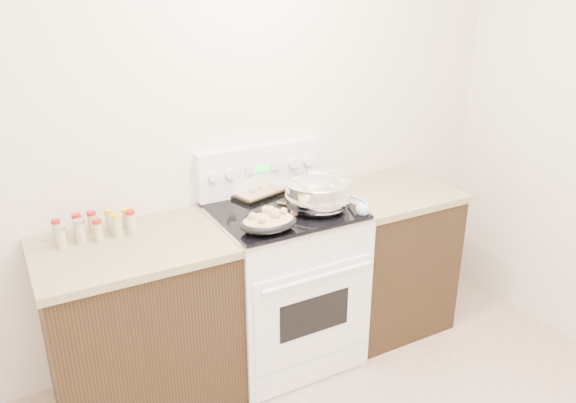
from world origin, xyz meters
TOP-DOWN VIEW (x-y plane):
  - room_shell at (0.00, 0.00)m, footprint 4.10×3.60m
  - counter_left at (-0.48, 1.43)m, footprint 0.93×0.67m
  - counter_right at (1.08, 1.43)m, footprint 0.73×0.67m
  - kitchen_range at (0.35, 1.42)m, footprint 0.78×0.73m
  - mixing_bowl at (0.50, 1.32)m, footprint 0.41×0.41m
  - roasting_pan at (0.15, 1.20)m, footprint 0.31×0.23m
  - baking_sheet at (0.33, 1.69)m, footprint 0.41×0.33m
  - wooden_spoon at (0.38, 1.34)m, footprint 0.17×0.21m
  - blue_ladle at (0.68, 1.16)m, footprint 0.09×0.27m
  - spice_jars at (-0.61, 1.58)m, footprint 0.38×0.15m

SIDE VIEW (x-z plane):
  - counter_left at x=-0.48m, z-range 0.00..0.92m
  - counter_right at x=1.08m, z-range 0.00..0.92m
  - kitchen_range at x=0.35m, z-range -0.12..1.10m
  - wooden_spoon at x=0.38m, z-range 0.93..0.98m
  - baking_sheet at x=0.33m, z-range 0.93..0.99m
  - blue_ladle at x=0.68m, z-range 0.93..1.03m
  - spice_jars at x=-0.61m, z-range 0.92..1.04m
  - roasting_pan at x=0.15m, z-range 0.93..1.05m
  - mixing_bowl at x=0.50m, z-range 0.92..1.14m
  - room_shell at x=0.00m, z-range 0.33..3.08m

